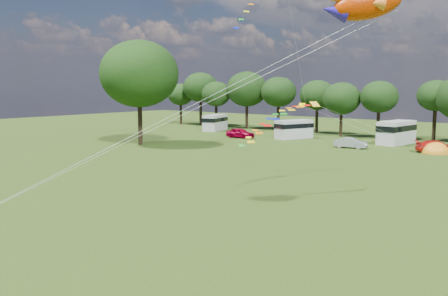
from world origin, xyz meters
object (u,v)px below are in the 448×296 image
Objects in this scene: big_tree at (139,74)px; campervan_c at (396,132)px; car_b at (351,143)px; campervan_b at (294,129)px; car_c at (438,147)px; campervan_a at (215,122)px; fish_kite at (361,4)px; tent_orange at (435,153)px; car_a at (240,133)px.

big_tree is 2.08× the size of campervan_c.
car_b is 8.19m from campervan_c.
big_tree is 2.26× the size of campervan_b.
car_c is (9.46, 2.34, 0.05)m from car_b.
car_c is at bearing -112.91° from campervan_a.
car_b is 0.57× the size of campervan_c.
campervan_a is 0.99× the size of campervan_b.
fish_kite is (13.18, -41.85, 9.79)m from campervan_c.
tent_orange is (-0.08, -0.39, -0.67)m from car_c.
big_tree is at bearing -153.96° from tent_orange.
car_c is at bearing -121.79° from campervan_c.
campervan_b is 1.66× the size of tent_orange.
car_a is 1.22× the size of tent_orange.
car_a is 12.13m from campervan_a.
big_tree is 23.17m from campervan_b.
car_c is (32.02, 16.00, -8.32)m from big_tree.
tent_orange is at bearing -78.45° from campervan_b.
big_tree is at bearing 92.65° from car_c.
car_c reaches higher than car_b.
campervan_c is at bearing 40.02° from big_tree.
campervan_c is at bearing -58.85° from campervan_b.
car_b is 39.26m from fish_kite.
fish_kite is at bearing -125.73° from campervan_b.
big_tree is at bearing 156.56° from car_a.
campervan_a reaches higher than car_c.
car_c is at bearing -84.97° from car_b.
campervan_c reaches higher than car_b.
big_tree is at bearing 178.32° from campervan_a.
campervan_a is (-5.07, 20.99, -7.59)m from big_tree.
big_tree is 2.87× the size of car_c.
campervan_a is at bearing 53.68° from car_a.
campervan_c is 1.76× the size of fish_kite.
car_a is 0.74× the size of campervan_a.
car_c is 37.43m from campervan_a.
big_tree is 22.89m from campervan_a.
campervan_b is at bearing 108.08° from campervan_c.
car_b is at bearing -168.29° from tent_orange.
tent_orange is (31.95, 15.61, -9.00)m from big_tree.
car_c is at bearing 26.55° from big_tree.
fish_kite reaches higher than campervan_a.
car_a is at bearing 69.32° from car_c.
campervan_c is at bearing -28.99° from car_b.
campervan_c is at bearing 64.09° from fish_kite.
campervan_a is at bearing 101.40° from campervan_b.
car_c is 20.53m from campervan_b.
campervan_b reaches higher than car_a.
campervan_c is at bearing 139.19° from tent_orange.
big_tree is 3.74× the size of tent_orange.
car_b is 11.97m from campervan_b.
tent_orange is (20.29, -2.92, -1.41)m from campervan_b.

